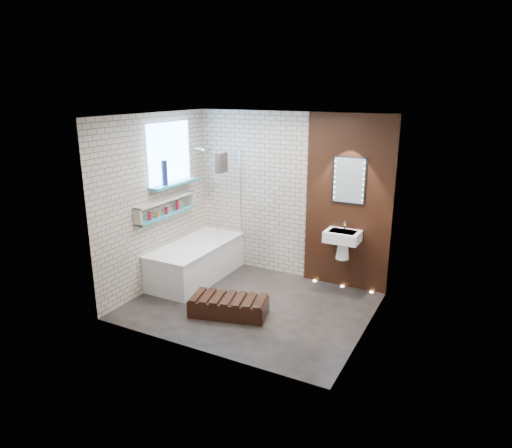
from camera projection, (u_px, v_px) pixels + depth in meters
The scene contains 15 objects.
ground at pixel (251, 305), 6.47m from camera, with size 3.20×3.20×0.00m, color black.
room_shell at pixel (251, 216), 6.09m from camera, with size 3.24×3.20×2.60m.
walnut_panel at pixel (348, 203), 6.75m from camera, with size 1.30×0.06×2.60m, color black.
clerestory_window at pixel (170, 159), 6.91m from camera, with size 0.18×1.00×0.94m.
display_niche at pixel (166, 207), 6.93m from camera, with size 0.14×1.30×0.26m.
bathtub at pixel (196, 261), 7.31m from camera, with size 0.79×1.74×0.70m.
bath_screen at pixel (229, 197), 7.24m from camera, with size 0.01×0.78×1.40m, color white.
towel at pixel (221, 163), 6.91m from camera, with size 0.09×0.23×0.30m, color black.
shower_head at pixel (207, 149), 7.28m from camera, with size 0.18×0.18×0.02m, color silver.
washbasin at pixel (343, 240), 6.73m from camera, with size 0.50×0.36×0.58m.
led_mirror at pixel (349, 180), 6.62m from camera, with size 0.50×0.02×0.70m.
walnut_step at pixel (229, 307), 6.17m from camera, with size 1.02×0.45×0.23m, color black.
niche_bottles at pixel (165, 210), 6.91m from camera, with size 0.06×0.71×0.14m.
sill_vases at pixel (165, 173), 6.74m from camera, with size 0.09×0.09×0.37m.
floor_uplights at pixel (342, 286), 7.06m from camera, with size 0.96×0.06×0.01m.
Camera 1 is at (2.77, -5.18, 2.94)m, focal length 32.28 mm.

